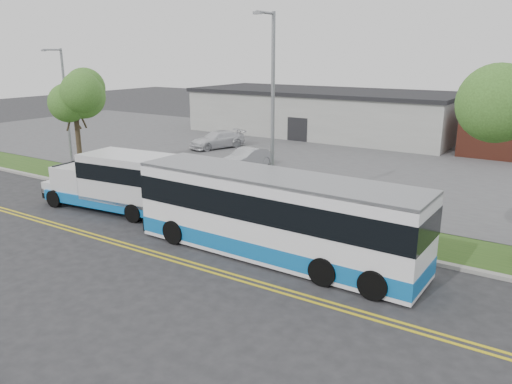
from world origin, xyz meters
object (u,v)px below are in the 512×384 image
Objects in this scene: tree_west at (74,96)px; pedestrian at (112,171)px; shuttle_bus at (119,180)px; transit_bus at (274,216)px; streetlight_far at (65,101)px; streetlight_near at (272,110)px; parked_car_b at (217,140)px; parked_car_a at (247,158)px.

tree_west is 3.53× the size of pedestrian.
shuttle_bus is at bearing -25.84° from tree_west.
streetlight_far is at bearing 163.46° from transit_bus.
streetlight_near is (15.00, -0.47, 0.11)m from tree_west.
pedestrian is (-13.23, 3.41, -0.60)m from transit_bus.
parked_car_b is (5.99, 9.99, -3.68)m from streetlight_far.
streetlight_near reaches higher than parked_car_a.
streetlight_far is 9.80m from pedestrian.
parked_car_b is (-2.49, 13.51, -0.28)m from pedestrian.
tree_west is 9.62m from shuttle_bus.
streetlight_far is 0.67× the size of transit_bus.
streetlight_near reaches higher than shuttle_bus.
pedestrian is at bearing -108.06° from parked_car_a.
streetlight_near is 11.33m from pedestrian.
shuttle_bus is at bearing -153.73° from streetlight_near.
streetlight_near is 1.19× the size of shuttle_bus.
transit_bus is at bearing -14.89° from tree_west.
parked_car_a is (12.34, 5.03, -3.68)m from streetlight_far.
shuttle_bus is 9.70m from transit_bus.
parked_car_b is (1.99, 12.21, -4.32)m from tree_west.
parked_car_b is (-15.73, 16.92, -0.88)m from transit_bus.
streetlight_far is 22.97m from transit_bus.
parked_car_a is at bearing 22.16° from streetlight_far.
parked_car_b is at bearing 80.72° from tree_west.
tree_west reaches higher than parked_car_b.
pedestrian is 9.37m from parked_car_a.
tree_west is 0.87× the size of shuttle_bus.
parked_car_a is 8.06m from parked_car_b.
tree_west reaches higher than parked_car_a.
streetlight_far reaches higher than transit_bus.
parked_car_a is at bearing 130.81° from streetlight_near.
parked_car_b is at bearing 135.72° from streetlight_near.
shuttle_bus is 17.23m from parked_car_b.
parked_car_a is (3.85, 8.54, -0.28)m from pedestrian.
streetlight_near is at bearing -8.05° from streetlight_far.
streetlight_near is at bearing -175.44° from pedestrian.
streetlight_far is 4.09× the size of pedestrian.
streetlight_far is 13.82m from shuttle_bus.
shuttle_bus is 1.89× the size of parked_car_a.
pedestrian is (-3.57, 2.60, -0.51)m from shuttle_bus.
shuttle_bus is at bearing 143.95° from pedestrian.
parked_car_a is at bearing 82.77° from shuttle_bus.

